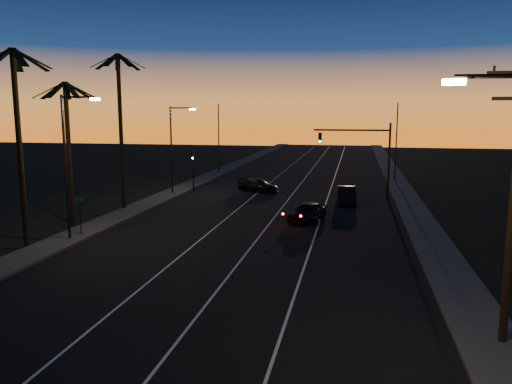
% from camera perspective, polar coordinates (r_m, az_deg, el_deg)
% --- Properties ---
extents(road, '(20.00, 170.00, 0.01)m').
position_cam_1_polar(road, '(38.91, 1.55, -2.68)').
color(road, black).
rests_on(road, ground).
extents(sidewalk_left, '(2.40, 170.00, 0.16)m').
position_cam_1_polar(sidewalk_left, '(42.22, -13.61, -1.90)').
color(sidewalk_left, '#353533').
rests_on(sidewalk_left, ground).
extents(sidewalk_right, '(2.40, 170.00, 0.16)m').
position_cam_1_polar(sidewalk_right, '(38.66, 18.17, -3.11)').
color(sidewalk_right, '#353533').
rests_on(sidewalk_right, ground).
extents(lane_stripe_left, '(0.12, 160.00, 0.01)m').
position_cam_1_polar(lane_stripe_left, '(39.52, -2.74, -2.49)').
color(lane_stripe_left, silver).
rests_on(lane_stripe_left, road).
extents(lane_stripe_mid, '(0.12, 160.00, 0.01)m').
position_cam_1_polar(lane_stripe_mid, '(38.83, 2.28, -2.69)').
color(lane_stripe_mid, silver).
rests_on(lane_stripe_mid, road).
extents(lane_stripe_right, '(0.12, 160.00, 0.01)m').
position_cam_1_polar(lane_stripe_right, '(38.45, 7.45, -2.88)').
color(lane_stripe_right, silver).
rests_on(lane_stripe_right, road).
extents(palm_near, '(4.25, 4.16, 11.53)m').
position_cam_1_polar(palm_near, '(31.86, -25.56, 6.63)').
color(palm_near, black).
rests_on(palm_near, ground).
extents(palm_mid, '(4.25, 4.16, 10.03)m').
position_cam_1_polar(palm_mid, '(37.19, -20.68, 5.90)').
color(palm_mid, black).
rests_on(palm_mid, ground).
extents(palm_far, '(4.25, 4.16, 12.53)m').
position_cam_1_polar(palm_far, '(41.91, -15.25, 8.33)').
color(palm_far, black).
rests_on(palm_far, ground).
extents(streetlight_left_near, '(2.55, 0.26, 9.00)m').
position_cam_1_polar(streetlight_left_near, '(32.54, -20.55, 3.88)').
color(streetlight_left_near, black).
rests_on(streetlight_left_near, ground).
extents(streetlight_left_far, '(2.55, 0.26, 8.50)m').
position_cam_1_polar(streetlight_left_far, '(48.74, -9.33, 5.59)').
color(streetlight_left_far, black).
rests_on(streetlight_left_far, ground).
extents(street_sign, '(0.70, 0.06, 2.60)m').
position_cam_1_polar(street_sign, '(33.93, -19.47, -2.12)').
color(street_sign, black).
rests_on(street_sign, ground).
extents(signal_mast, '(7.10, 0.41, 7.00)m').
position_cam_1_polar(signal_mast, '(47.65, 12.17, 5.09)').
color(signal_mast, black).
rests_on(signal_mast, ground).
extents(signal_post, '(0.28, 0.37, 4.20)m').
position_cam_1_polar(signal_post, '(50.38, -7.20, 3.28)').
color(signal_post, black).
rests_on(signal_post, ground).
extents(far_pole_left, '(0.14, 0.14, 9.00)m').
position_cam_1_polar(far_pole_left, '(65.02, -4.29, 6.05)').
color(far_pole_left, black).
rests_on(far_pole_left, ground).
extents(far_pole_right, '(0.14, 0.14, 9.00)m').
position_cam_1_polar(far_pole_right, '(59.82, 15.74, 5.47)').
color(far_pole_right, black).
rests_on(far_pole_right, ground).
extents(lead_car, '(3.10, 4.83, 1.40)m').
position_cam_1_polar(lead_car, '(36.80, 5.88, -2.29)').
color(lead_car, black).
rests_on(lead_car, road).
extents(right_car, '(1.86, 4.57, 1.47)m').
position_cam_1_polar(right_car, '(44.45, 10.29, -0.36)').
color(right_car, black).
rests_on(right_car, road).
extents(cross_car, '(4.74, 3.36, 1.28)m').
position_cam_1_polar(cross_car, '(50.23, 0.22, 0.75)').
color(cross_car, black).
rests_on(cross_car, road).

